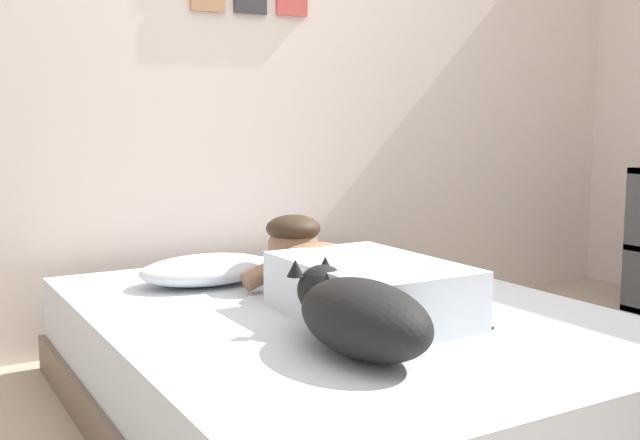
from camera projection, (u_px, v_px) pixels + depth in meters
The scene contains 7 objects.
back_wall at pixel (245, 64), 3.44m from camera, with size 4.69×0.12×2.50m.
bed at pixel (341, 364), 2.46m from camera, with size 1.56×2.04×0.38m.
pillow at pixel (207, 270), 2.79m from camera, with size 0.52×0.32×0.11m, color silver.
person_lying at pixel (346, 276), 2.42m from camera, with size 0.43×0.92×0.27m.
dog at pixel (358, 314), 1.96m from camera, with size 0.26×0.57×0.21m.
coffee_cup at pixel (348, 271), 2.85m from camera, with size 0.12×0.09×0.07m.
cell_phone at pixel (469, 324), 2.22m from camera, with size 0.07×0.14×0.01m, color black.
Camera 1 is at (-1.47, -1.60, 0.98)m, focal length 41.70 mm.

